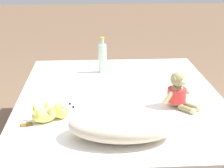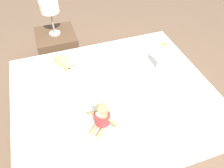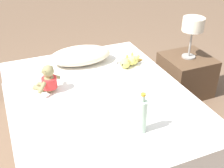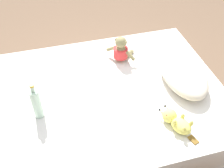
{
  "view_description": "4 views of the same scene",
  "coord_description": "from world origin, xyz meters",
  "px_view_note": "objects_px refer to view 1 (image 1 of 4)",
  "views": [
    {
      "loc": [
        0.19,
        2.3,
        1.41
      ],
      "look_at": [
        0.06,
        0.03,
        0.56
      ],
      "focal_mm": 57.43,
      "sensor_mm": 36.0,
      "label": 1
    },
    {
      "loc": [
        -1.31,
        0.45,
        1.91
      ],
      "look_at": [
        0.0,
        0.0,
        0.51
      ],
      "focal_mm": 35.29,
      "sensor_mm": 36.0,
      "label": 2
    },
    {
      "loc": [
        -0.65,
        -1.83,
        1.72
      ],
      "look_at": [
        0.12,
        0.0,
        0.53
      ],
      "focal_mm": 45.95,
      "sensor_mm": 36.0,
      "label": 3
    },
    {
      "loc": [
        1.44,
        -0.36,
        1.94
      ],
      "look_at": [
        0.02,
        0.02,
        0.55
      ],
      "focal_mm": 43.71,
      "sensor_mm": 36.0,
      "label": 4
    }
  ],
  "objects_px": {
    "bed": "(120,126)",
    "plush_yellow_creature": "(51,113)",
    "plush_monkey": "(178,93)",
    "pillow": "(122,124)",
    "glass_bottle": "(102,58)"
  },
  "relations": [
    {
      "from": "bed",
      "to": "plush_monkey",
      "type": "xyz_separation_m",
      "value": [
        -0.36,
        0.2,
        0.33
      ]
    },
    {
      "from": "bed",
      "to": "plush_yellow_creature",
      "type": "distance_m",
      "value": 0.63
    },
    {
      "from": "bed",
      "to": "pillow",
      "type": "bearing_deg",
      "value": 86.53
    },
    {
      "from": "plush_monkey",
      "to": "glass_bottle",
      "type": "bearing_deg",
      "value": -57.94
    },
    {
      "from": "plush_monkey",
      "to": "pillow",
      "type": "bearing_deg",
      "value": 44.7
    },
    {
      "from": "plush_yellow_creature",
      "to": "bed",
      "type": "bearing_deg",
      "value": -141.3
    },
    {
      "from": "plush_monkey",
      "to": "plush_yellow_creature",
      "type": "bearing_deg",
      "value": 10.57
    },
    {
      "from": "glass_bottle",
      "to": "plush_monkey",
      "type": "bearing_deg",
      "value": 122.06
    },
    {
      "from": "pillow",
      "to": "plush_yellow_creature",
      "type": "bearing_deg",
      "value": -30.67
    },
    {
      "from": "plush_yellow_creature",
      "to": "glass_bottle",
      "type": "relative_size",
      "value": 1.07
    },
    {
      "from": "pillow",
      "to": "plush_yellow_creature",
      "type": "relative_size",
      "value": 1.9
    },
    {
      "from": "bed",
      "to": "plush_monkey",
      "type": "bearing_deg",
      "value": 150.25
    },
    {
      "from": "plush_yellow_creature",
      "to": "plush_monkey",
      "type": "bearing_deg",
      "value": -169.43
    },
    {
      "from": "plush_monkey",
      "to": "bed",
      "type": "bearing_deg",
      "value": -29.75
    },
    {
      "from": "pillow",
      "to": "bed",
      "type": "bearing_deg",
      "value": -93.47
    }
  ]
}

